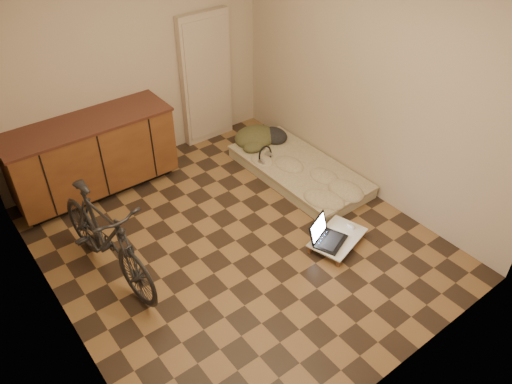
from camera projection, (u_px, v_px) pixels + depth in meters
room_shell at (232, 132)px, 4.41m from camera, size 3.50×4.00×2.60m
cabinets at (93, 156)px, 5.62m from camera, size 1.84×0.62×0.91m
appliance_panel at (206, 79)px, 6.37m from camera, size 0.70×0.10×1.70m
bicycle at (105, 233)px, 4.51m from camera, size 0.65×1.64×1.03m
futon at (299, 170)px, 6.08m from camera, size 0.87×1.79×0.15m
clothing_pile at (260, 132)px, 6.44m from camera, size 0.60×0.50×0.24m
headphones at (265, 154)px, 6.07m from camera, size 0.31×0.29×0.17m
lap_desk at (338, 238)px, 5.10m from camera, size 0.68×0.54×0.10m
laptop at (326, 237)px, 5.02m from camera, size 0.43×0.41×0.23m
mouse at (351, 226)px, 5.20m from camera, size 0.06×0.10×0.03m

